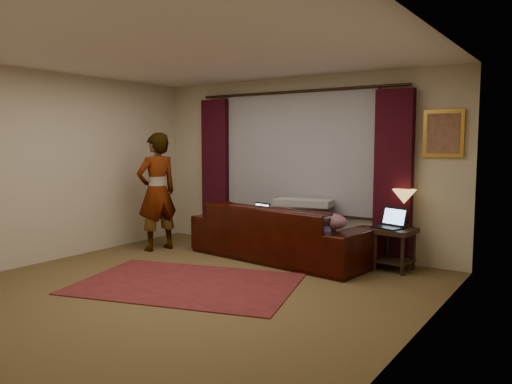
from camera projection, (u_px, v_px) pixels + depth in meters
floor at (189, 289)px, 5.59m from camera, size 5.00×5.00×0.01m
ceiling at (186, 52)px, 5.33m from camera, size 5.00×5.00×0.02m
wall_back at (298, 165)px, 7.52m from camera, size 5.00×0.02×2.60m
wall_left at (50, 167)px, 6.85m from camera, size 0.02×5.00×2.60m
wall_right at (418, 184)px, 4.07m from camera, size 0.02×5.00×2.60m
sheer_curtain at (297, 152)px, 7.45m from camera, size 2.50×0.05×1.80m
drape_left at (216, 170)px, 8.28m from camera, size 0.50×0.14×2.30m
drape_right at (393, 177)px, 6.61m from camera, size 0.50×0.14×2.30m
curtain_rod at (295, 92)px, 7.32m from camera, size 0.04×0.04×3.40m
picture_frame at (443, 133)px, 6.29m from camera, size 0.50×0.04×0.60m
sofa at (281, 221)px, 7.00m from camera, size 2.76×1.45×1.07m
throw_blanket at (304, 183)px, 7.10m from camera, size 0.86×0.45×0.10m
clothing_pile at (328, 222)px, 6.28m from camera, size 0.51×0.40×0.21m
laptop_sofa at (256, 212)px, 7.12m from camera, size 0.40×0.42×0.23m
area_rug at (187, 283)px, 5.79m from camera, size 2.85×2.29×0.01m
end_table at (394, 249)px, 6.38m from camera, size 0.51×0.51×0.55m
tiffany_lamp at (404, 208)px, 6.43m from camera, size 0.37×0.37×0.49m
laptop_table at (388, 218)px, 6.35m from camera, size 0.46×0.49×0.26m
person at (157, 192)px, 7.55m from camera, size 0.65×0.65×1.78m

